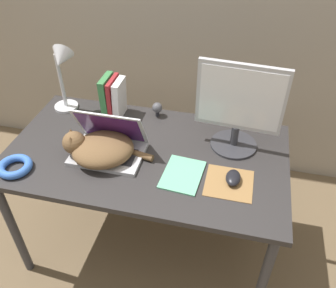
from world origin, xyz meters
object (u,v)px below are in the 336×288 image
(laptop, at_px, (109,145))
(cable_coil, at_px, (15,166))
(book_row, at_px, (113,98))
(webcam, at_px, (157,108))
(desk_lamp, at_px, (62,69))
(notepad, at_px, (182,175))
(external_monitor, at_px, (239,107))
(computer_mouse, at_px, (233,178))
(cat, at_px, (99,148))

(laptop, xyz_separation_m, cable_coil, (-0.37, -0.21, -0.03))
(book_row, xyz_separation_m, webcam, (0.23, 0.04, -0.06))
(desk_lamp, distance_m, notepad, 0.83)
(laptop, relative_size, webcam, 4.12)
(external_monitor, xyz_separation_m, webcam, (-0.43, 0.16, -0.17))
(computer_mouse, height_order, notepad, computer_mouse)
(laptop, xyz_separation_m, book_row, (-0.09, 0.31, 0.06))
(laptop, bearing_deg, computer_mouse, -5.62)
(desk_lamp, bearing_deg, book_row, 5.75)
(book_row, distance_m, webcam, 0.24)
(laptop, distance_m, cat, 0.05)
(cat, height_order, notepad, cat)
(external_monitor, xyz_separation_m, desk_lamp, (-0.91, 0.09, 0.03))
(laptop, distance_m, computer_mouse, 0.59)
(laptop, height_order, computer_mouse, laptop)
(laptop, bearing_deg, external_monitor, 18.68)
(computer_mouse, bearing_deg, external_monitor, 94.74)
(laptop, distance_m, cable_coil, 0.43)
(laptop, xyz_separation_m, notepad, (0.37, -0.07, -0.04))
(external_monitor, distance_m, book_row, 0.68)
(book_row, bearing_deg, laptop, -74.57)
(computer_mouse, distance_m, cable_coil, 0.97)
(external_monitor, relative_size, book_row, 1.93)
(book_row, relative_size, webcam, 2.79)
(external_monitor, bearing_deg, desk_lamp, 174.20)
(webcam, bearing_deg, book_row, -169.35)
(external_monitor, height_order, desk_lamp, external_monitor)
(laptop, distance_m, notepad, 0.38)
(cat, xyz_separation_m, desk_lamp, (-0.31, 0.33, 0.20))
(laptop, distance_m, desk_lamp, 0.49)
(webcam, bearing_deg, desk_lamp, -171.91)
(cable_coil, bearing_deg, cat, 25.48)
(desk_lamp, height_order, webcam, desk_lamp)
(external_monitor, relative_size, webcam, 5.38)
(webcam, bearing_deg, cat, -113.06)
(book_row, xyz_separation_m, desk_lamp, (-0.25, -0.03, 0.15))
(computer_mouse, bearing_deg, laptop, 174.38)
(cat, relative_size, webcam, 5.13)
(desk_lamp, bearing_deg, cable_coil, -93.72)
(cat, relative_size, cable_coil, 2.66)
(cat, height_order, webcam, cat)
(book_row, height_order, notepad, book_row)
(desk_lamp, xyz_separation_m, notepad, (0.71, -0.36, -0.25))
(external_monitor, bearing_deg, webcam, 159.34)
(notepad, relative_size, webcam, 2.89)
(notepad, bearing_deg, desk_lamp, 153.36)
(cat, distance_m, computer_mouse, 0.62)
(external_monitor, bearing_deg, cat, -158.26)
(desk_lamp, distance_m, cable_coil, 0.55)
(webcam, bearing_deg, notepad, -61.85)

